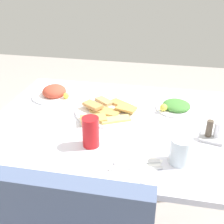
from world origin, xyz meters
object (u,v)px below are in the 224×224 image
condiment_caddy (212,133)px  drinking_glass (180,151)px  soda_can (91,132)px  paper_napkin (136,166)px  pide_platter (106,111)px  salad_plate_greens (55,93)px  dining_table (116,135)px  fork (137,162)px  spoon (136,168)px  salad_plate_rice (176,106)px

condiment_caddy → drinking_glass: bearing=54.2°
soda_can → condiment_caddy: 0.49m
soda_can → paper_napkin: soda_can is taller
pide_platter → salad_plate_greens: bearing=-23.4°
dining_table → fork: fork is taller
pide_platter → paper_napkin: 0.41m
salad_plate_greens → paper_napkin: (-0.50, 0.50, -0.02)m
pide_platter → soda_can: soda_can is taller
salad_plate_greens → spoon: salad_plate_greens is taller
pide_platter → spoon: size_ratio=1.61×
paper_napkin → condiment_caddy: 0.37m
pide_platter → condiment_caddy: 0.49m
soda_can → fork: (-0.19, 0.08, -0.06)m
pide_platter → fork: bearing=118.4°
paper_napkin → spoon: size_ratio=0.78×
spoon → condiment_caddy: (-0.28, -0.26, 0.02)m
paper_napkin → salad_plate_greens: bearing=-45.0°
condiment_caddy → spoon: bearing=42.5°
pide_platter → salad_plate_greens: (0.31, -0.14, 0.01)m
soda_can → condiment_caddy: soda_can is taller
dining_table → soda_can: (0.06, 0.21, 0.14)m
salad_plate_rice → drinking_glass: 0.42m
spoon → condiment_caddy: condiment_caddy is taller
soda_can → spoon: 0.23m
salad_plate_rice → spoon: 0.51m
salad_plate_rice → soda_can: bearing=49.2°
soda_can → salad_plate_greens: bearing=-52.5°
salad_plate_rice → fork: 0.48m
dining_table → condiment_caddy: size_ratio=10.60×
drinking_glass → fork: size_ratio=0.59×
drinking_glass → condiment_caddy: 0.23m
dining_table → drinking_glass: size_ratio=11.56×
pide_platter → salad_plate_rice: same height
condiment_caddy → fork: bearing=38.2°
salad_plate_rice → soda_can: size_ratio=1.61×
salad_plate_greens → drinking_glass: drinking_glass is taller
soda_can → paper_napkin: (-0.19, 0.10, -0.06)m
drinking_glass → dining_table: bearing=-41.7°
salad_plate_rice → drinking_glass: size_ratio=2.00×
dining_table → paper_napkin: 0.34m
salad_plate_greens → paper_napkin: 0.71m
fork → pide_platter: bearing=-76.9°
soda_can → drinking_glass: bearing=173.1°
drinking_glass → paper_napkin: (0.15, 0.06, -0.05)m
dining_table → paper_napkin: (-0.13, 0.30, 0.08)m
drinking_glass → pide_platter: bearing=-42.7°
pide_platter → salad_plate_rice: bearing=-161.5°
pide_platter → condiment_caddy: (-0.47, 0.13, 0.01)m
fork → salad_plate_rice: bearing=-121.8°
salad_plate_greens → drinking_glass: (-0.65, 0.45, 0.03)m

